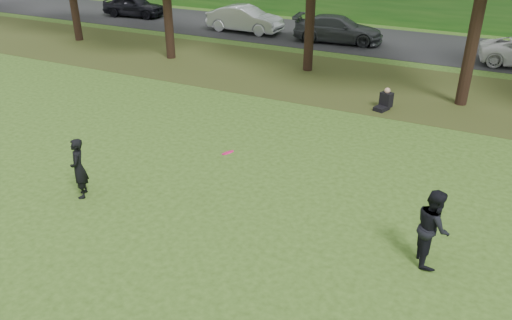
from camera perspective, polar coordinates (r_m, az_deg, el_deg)
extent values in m
plane|color=#304C17|center=(11.45, -5.60, -9.95)|extent=(120.00, 120.00, 0.00)
cube|color=#463919|center=(22.34, 12.31, 8.45)|extent=(60.00, 7.00, 0.01)
cube|color=black|center=(29.90, 16.50, 12.60)|extent=(70.00, 7.00, 0.02)
imported|color=black|center=(13.69, -19.61, -0.90)|extent=(0.67, 0.71, 1.64)
imported|color=black|center=(11.15, 19.54, -7.23)|extent=(0.92, 1.03, 1.75)
imported|color=black|center=(37.31, -13.78, 16.77)|extent=(4.52, 2.25, 1.48)
imported|color=#B4B7BD|center=(31.57, -1.29, 15.83)|extent=(4.70, 1.66, 1.55)
imported|color=#373A3E|center=(29.39, 9.37, 14.56)|extent=(5.21, 2.64, 1.45)
cylinder|color=#FD156F|center=(10.79, -3.25, 0.85)|extent=(0.36, 0.38, 0.17)
cube|color=black|center=(19.48, 14.13, 5.74)|extent=(0.56, 0.66, 0.16)
cube|color=black|center=(19.61, 14.66, 6.69)|extent=(0.51, 0.46, 0.56)
sphere|color=tan|center=(19.49, 14.78, 7.68)|extent=(0.22, 0.22, 0.22)
cylinder|color=black|center=(31.00, -20.14, 16.62)|extent=(0.44, 0.44, 4.28)
cylinder|color=black|center=(25.77, -10.10, 16.88)|extent=(0.44, 0.44, 5.08)
cylinder|color=black|center=(23.51, 6.14, 15.00)|extent=(0.44, 0.44, 4.12)
cylinder|color=black|center=(20.50, 23.44, 11.96)|extent=(0.44, 0.44, 4.62)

